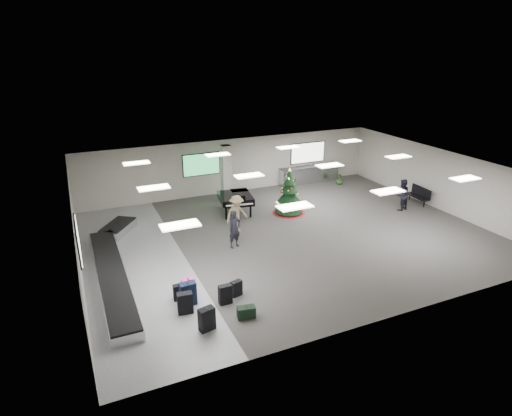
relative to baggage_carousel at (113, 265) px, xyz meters
name	(u,v)px	position (x,y,z in m)	size (l,w,h in m)	color
ground	(289,235)	(7.84, 0.08, -0.21)	(18.00, 18.00, 0.00)	#393734
room_envelope	(276,185)	(7.46, 0.75, 2.12)	(18.02, 14.02, 3.21)	#B9B3A9
baggage_carousel	(113,265)	(0.00, 0.00, 0.00)	(2.28, 9.71, 0.43)	silver
service_counter	(309,174)	(12.84, 6.73, 0.33)	(4.05, 0.65, 1.08)	silver
suitcase_0	(207,319)	(2.20, -5.10, 0.17)	(0.55, 0.38, 0.79)	black
suitcase_1	(225,294)	(3.22, -3.97, 0.14)	(0.46, 0.25, 0.72)	black
pink_suitcase	(188,288)	(2.18, -3.05, 0.14)	(0.46, 0.28, 0.72)	#FF2190
suitcase_3	(236,288)	(3.75, -3.67, 0.08)	(0.43, 0.31, 0.60)	black
navy_suitcase	(188,294)	(2.04, -3.52, 0.21)	(0.56, 0.34, 0.86)	black
suitcase_5	(185,303)	(1.82, -3.96, 0.16)	(0.53, 0.33, 0.77)	black
green_duffel	(246,312)	(3.56, -5.01, -0.02)	(0.63, 0.39, 0.41)	black
suitcase_8	(179,292)	(1.83, -3.11, 0.08)	(0.41, 0.25, 0.60)	black
christmas_tree	(289,198)	(9.17, 2.61, 0.63)	(1.73, 1.73, 2.46)	maroon
grand_piano	(236,198)	(6.59, 3.64, 0.64)	(1.92, 2.32, 1.19)	black
bench	(419,194)	(16.44, 0.94, 0.32)	(0.61, 1.53, 0.95)	black
traveler_a	(235,229)	(5.11, -0.01, 0.63)	(0.62, 0.40, 1.69)	black
traveler_b	(237,214)	(5.79, 1.47, 0.69)	(1.17, 0.67, 1.81)	#99885F
traveler_bench	(402,195)	(14.85, 0.56, 0.64)	(0.83, 0.65, 1.71)	black
potted_plant_left	(294,184)	(11.16, 5.73, 0.18)	(0.44, 0.35, 0.79)	#1D4416
potted_plant_right	(339,179)	(14.40, 5.64, 0.14)	(0.40, 0.40, 0.71)	#1D4416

